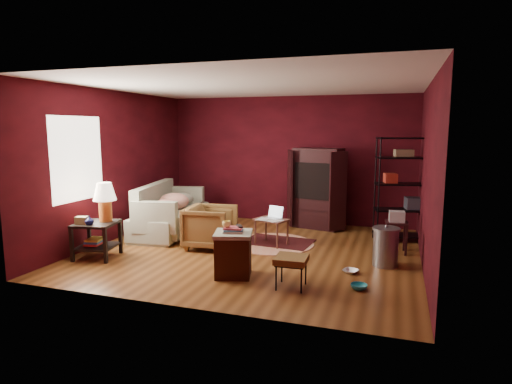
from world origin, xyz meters
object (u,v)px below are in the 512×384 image
(side_table, at_px, (101,213))
(armchair, at_px, (210,225))
(sofa, at_px, (171,211))
(tv_armoire, at_px, (317,187))
(laptop_desk, at_px, (272,222))
(hamper, at_px, (233,253))
(wire_shelving, at_px, (403,185))

(side_table, bearing_deg, armchair, 35.73)
(side_table, bearing_deg, sofa, 82.78)
(side_table, distance_m, tv_armoire, 4.36)
(laptop_desk, bearing_deg, armchair, -132.94)
(hamper, bearing_deg, tv_armoire, 80.21)
(hamper, xyz_separation_m, tv_armoire, (0.58, 3.37, 0.55))
(tv_armoire, bearing_deg, side_table, -121.30)
(side_table, height_order, laptop_desk, side_table)
(tv_armoire, bearing_deg, hamper, -88.18)
(hamper, relative_size, laptop_desk, 1.05)
(sofa, xyz_separation_m, armchair, (1.24, -0.80, -0.03))
(armchair, bearing_deg, sofa, 52.11)
(sofa, xyz_separation_m, side_table, (-0.23, -1.85, 0.30))
(side_table, xyz_separation_m, laptop_desk, (2.45, 1.56, -0.30))
(side_table, xyz_separation_m, tv_armoire, (2.97, 3.19, 0.14))
(hamper, height_order, wire_shelving, wire_shelving)
(side_table, distance_m, wire_shelving, 5.36)
(side_table, bearing_deg, wire_shelving, 29.16)
(hamper, bearing_deg, wire_shelving, 50.67)
(armchair, bearing_deg, wire_shelving, -69.31)
(side_table, relative_size, hamper, 1.67)
(tv_armoire, bearing_deg, wire_shelving, -7.53)
(sofa, bearing_deg, laptop_desk, -103.71)
(armchair, bearing_deg, hamper, -148.54)
(sofa, distance_m, armchair, 1.47)
(side_table, bearing_deg, tv_armoire, 47.09)
(side_table, bearing_deg, hamper, -4.26)
(side_table, relative_size, wire_shelving, 0.63)
(sofa, bearing_deg, wire_shelving, -86.49)
(armchair, distance_m, tv_armoire, 2.65)
(side_table, height_order, wire_shelving, wire_shelving)
(sofa, bearing_deg, armchair, -128.87)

